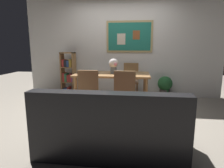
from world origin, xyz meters
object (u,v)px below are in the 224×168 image
object	(u,v)px
dining_chair_far_right	(131,78)
tv_remote	(122,74)
dining_chair_near_left	(90,89)
dining_chair_near_right	(125,91)
potted_ivy	(165,86)
leather_couch	(111,129)
flower_vase	(114,65)
bookshelf	(69,76)
dining_table	(112,78)

from	to	relation	value
dining_chair_far_right	tv_remote	xyz separation A→B (m)	(-0.17, -0.82, 0.22)
tv_remote	dining_chair_near_left	bearing A→B (deg)	-129.02
dining_chair_near_right	potted_ivy	size ratio (longest dim) A/B	1.56
leather_couch	potted_ivy	bearing A→B (deg)	69.54
dining_chair_far_right	flower_vase	bearing A→B (deg)	-115.78
bookshelf	potted_ivy	bearing A→B (deg)	1.30
flower_vase	dining_chair_near_right	bearing A→B (deg)	-68.52
leather_couch	flower_vase	bearing A→B (deg)	95.98
dining_chair_near_left	leather_couch	xyz separation A→B (m)	(0.57, -1.21, -0.22)
potted_ivy	dining_chair_near_right	bearing A→B (deg)	-120.85
leather_couch	bookshelf	xyz separation A→B (m)	(-1.52, 2.70, 0.23)
dining_chair_near_right	flower_vase	bearing A→B (deg)	111.48
dining_chair_near_right	bookshelf	world-z (taller)	bookshelf
dining_table	potted_ivy	size ratio (longest dim) A/B	2.80
dining_chair_near_right	potted_ivy	xyz separation A→B (m)	(0.93, 1.56, -0.21)
dining_chair_far_right	dining_chair_near_left	bearing A→B (deg)	-115.59
leather_couch	tv_remote	bearing A→B (deg)	90.51
dining_chair_near_left	potted_ivy	world-z (taller)	dining_chair_near_left
dining_chair_near_left	flower_vase	distance (m)	0.93
dining_table	tv_remote	world-z (taller)	tv_remote
dining_table	potted_ivy	world-z (taller)	dining_table
dining_table	leather_couch	xyz separation A→B (m)	(0.24, -1.96, -0.34)
dining_chair_near_right	dining_chair_near_left	world-z (taller)	same
dining_chair_far_right	dining_chair_near_right	bearing A→B (deg)	-91.97
dining_table	dining_chair_near_right	bearing A→B (deg)	-66.34
dining_chair_near_right	flower_vase	world-z (taller)	flower_vase
dining_chair_far_right	flower_vase	distance (m)	0.91
dining_chair_near_right	dining_chair_near_left	xyz separation A→B (m)	(-0.67, 0.01, 0.00)
leather_couch	dining_table	bearing A→B (deg)	96.91
leather_couch	bookshelf	distance (m)	3.10
potted_ivy	flower_vase	size ratio (longest dim) A/B	1.77
dining_chair_near_left	bookshelf	xyz separation A→B (m)	(-0.95, 1.49, 0.01)
dining_chair_near_left	bookshelf	world-z (taller)	bookshelf
dining_table	bookshelf	xyz separation A→B (m)	(-1.28, 0.73, -0.11)
bookshelf	dining_chair_far_right	bearing A→B (deg)	0.45
leather_couch	flower_vase	size ratio (longest dim) A/B	5.47
potted_ivy	dining_chair_near_left	bearing A→B (deg)	-135.94
dining_chair_far_right	leather_couch	bearing A→B (deg)	-93.16
dining_chair_far_right	dining_chair_near_right	world-z (taller)	same
leather_couch	tv_remote	size ratio (longest dim) A/B	11.36
dining_table	flower_vase	bearing A→B (deg)	12.76
dining_chair_far_right	tv_remote	size ratio (longest dim) A/B	5.74
dining_chair_far_right	tv_remote	world-z (taller)	dining_chair_far_right
tv_remote	leather_couch	bearing A→B (deg)	-89.49
dining_chair_near_left	leather_couch	world-z (taller)	dining_chair_near_left
leather_couch	flower_vase	distance (m)	2.08
flower_vase	potted_ivy	bearing A→B (deg)	32.38
dining_chair_far_right	dining_table	bearing A→B (deg)	-117.51
dining_table	flower_vase	distance (m)	0.29
potted_ivy	tv_remote	bearing A→B (deg)	-140.41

